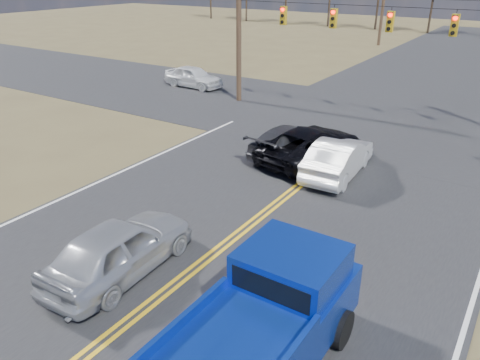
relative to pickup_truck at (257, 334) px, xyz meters
The scene contains 12 objects.
ground 3.60m from the pickup_truck, behind, with size 160.00×160.00×0.00m, color brown.
road_main 10.94m from the pickup_truck, 108.24° to the left, with size 14.00×120.00×0.02m, color #28282B.
road_cross 18.69m from the pickup_truck, 100.52° to the left, with size 120.00×12.00×0.02m, color #28282B.
signal_gantry 18.78m from the pickup_truck, 99.11° to the left, with size 19.60×4.83×10.00m.
utility_poles 18.14m from the pickup_truck, 101.12° to the left, with size 19.60×58.32×10.00m.
treeline 27.89m from the pickup_truck, 97.11° to the left, with size 87.00×117.80×7.40m.
pickup_truck is the anchor object (origin of this frame).
silver_suv 5.14m from the pickup_truck, 167.85° to the left, with size 1.89×4.70×1.60m, color #AFB1B7.
black_suv 12.23m from the pickup_truck, 110.12° to the left, with size 2.50×5.43×1.51m, color black.
white_car_queue 11.01m from the pickup_truck, 103.71° to the left, with size 1.62×4.63×1.53m, color white.
dgrey_car_queue 12.72m from the pickup_truck, 114.31° to the left, with size 1.92×4.73×1.37m, color #37363C.
cross_car_west 26.08m from the pickup_truck, 131.01° to the left, with size 4.37×1.76×1.49m, color white.
Camera 1 is at (7.03, -6.52, 7.74)m, focal length 35.00 mm.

